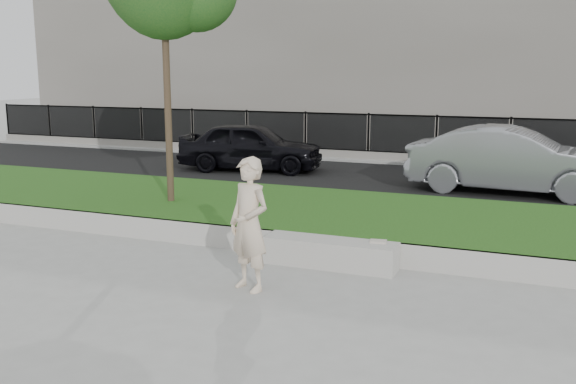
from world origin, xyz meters
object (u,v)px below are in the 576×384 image
at_px(stone_bench, 330,253).
at_px(car_dark, 251,146).
at_px(book, 378,241).
at_px(man, 249,224).
at_px(car_silver, 512,160).

relative_size(stone_bench, car_dark, 0.49).
bearing_deg(stone_bench, book, 10.20).
distance_m(man, car_silver, 9.09).
xyz_separation_m(stone_bench, man, (-0.71, -1.43, 0.72)).
distance_m(stone_bench, man, 1.75).
height_order(man, car_silver, man).
bearing_deg(man, stone_bench, 85.41).
distance_m(stone_bench, car_dark, 9.56).
height_order(stone_bench, car_silver, car_silver).
xyz_separation_m(man, car_dark, (-4.42, 9.47, -0.17)).
height_order(stone_bench, man, man).
distance_m(man, car_dark, 10.45).
height_order(stone_bench, book, book).
bearing_deg(car_silver, man, 164.46).
relative_size(book, car_silver, 0.05).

